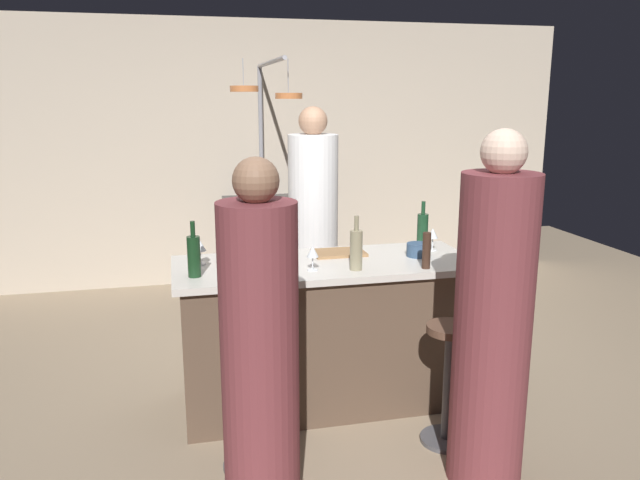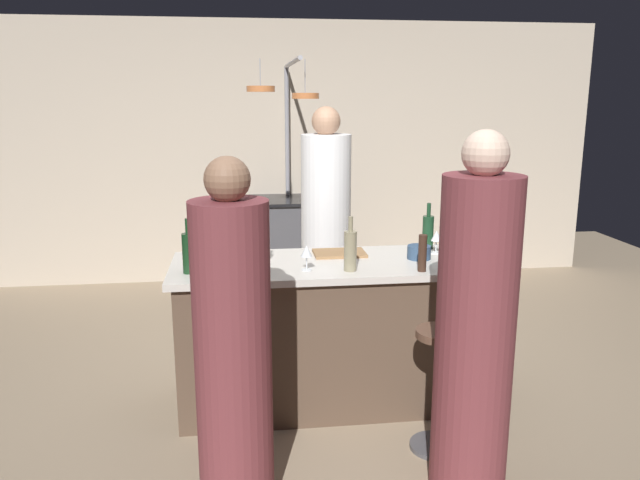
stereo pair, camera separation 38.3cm
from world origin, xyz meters
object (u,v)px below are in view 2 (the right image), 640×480
at_px(chef, 326,234).
at_px(mixing_bowl_blue, 419,252).
at_px(cutting_board, 339,253).
at_px(wine_glass_near_right_guest, 436,237).
at_px(pepper_mill, 422,253).
at_px(wine_glass_near_left_guest, 307,252).
at_px(wine_bottle_dark, 258,246).
at_px(bar_stool_right, 438,384).
at_px(wine_bottle_white, 350,250).
at_px(stove_range, 290,243).
at_px(bar_stool_left, 232,396).
at_px(guest_right, 475,332).
at_px(wine_glass_by_chef, 200,244).
at_px(mixing_bowl_wooden, 235,254).
at_px(wine_bottle_red, 189,252).
at_px(wine_bottle_green, 428,231).
at_px(guest_left, 233,354).

height_order(chef, mixing_bowl_blue, chef).
distance_m(cutting_board, wine_glass_near_right_guest, 0.62).
relative_size(pepper_mill, wine_glass_near_left_guest, 1.44).
relative_size(cutting_board, wine_bottle_dark, 1.05).
distance_m(bar_stool_right, wine_bottle_white, 0.87).
bearing_deg(stove_range, bar_stool_left, -100.14).
relative_size(guest_right, wine_bottle_white, 5.52).
relative_size(cutting_board, pepper_mill, 1.52).
xyz_separation_m(bar_stool_left, wine_bottle_dark, (0.16, 0.58, 0.64)).
xyz_separation_m(guest_right, mixing_bowl_blue, (0.01, 0.97, 0.14)).
bearing_deg(cutting_board, wine_glass_by_chef, -176.76).
xyz_separation_m(stove_range, wine_bottle_white, (0.13, -2.66, 0.57)).
distance_m(bar_stool_left, mixing_bowl_wooden, 0.93).
bearing_deg(wine_bottle_red, guest_right, -31.43).
xyz_separation_m(guest_right, pepper_mill, (-0.05, 0.69, 0.20)).
xyz_separation_m(wine_glass_near_left_guest, mixing_bowl_wooden, (-0.40, 0.29, -0.07)).
height_order(wine_bottle_green, wine_glass_near_right_guest, wine_bottle_green).
bearing_deg(pepper_mill, guest_right, -85.68).
xyz_separation_m(stove_range, pepper_mill, (0.53, -2.72, 0.56)).
relative_size(chef, wine_bottle_green, 6.03).
xyz_separation_m(wine_glass_by_chef, wine_glass_near_left_guest, (0.61, -0.28, 0.00)).
height_order(pepper_mill, wine_bottle_red, wine_bottle_red).
xyz_separation_m(stove_range, wine_bottle_dark, (-0.39, -2.49, 0.57)).
relative_size(bar_stool_right, wine_glass_near_left_guest, 4.66).
height_order(bar_stool_left, wine_bottle_white, wine_bottle_white).
bearing_deg(wine_glass_near_left_guest, wine_glass_by_chef, 155.03).
xyz_separation_m(stove_range, chef, (0.17, -1.37, 0.39)).
bearing_deg(bar_stool_left, guest_left, -87.08).
height_order(wine_bottle_dark, wine_bottle_green, wine_bottle_dark).
xyz_separation_m(bar_stool_left, wine_glass_by_chef, (-0.18, 0.73, 0.63)).
height_order(wine_bottle_white, wine_bottle_green, wine_bottle_white).
relative_size(wine_bottle_dark, wine_bottle_white, 0.98).
bearing_deg(wine_bottle_red, wine_bottle_green, 14.83).
distance_m(chef, mixing_bowl_wooden, 1.19).
distance_m(stove_range, wine_bottle_red, 2.76).
relative_size(bar_stool_left, pepper_mill, 3.24).
distance_m(guest_left, wine_bottle_red, 0.90).
relative_size(stove_range, mixing_bowl_wooden, 4.29).
height_order(stove_range, wine_glass_near_right_guest, wine_glass_near_right_guest).
distance_m(bar_stool_left, guest_right, 1.25).
relative_size(guest_right, wine_glass_near_left_guest, 11.83).
xyz_separation_m(stove_range, guest_left, (-0.53, -3.41, 0.31)).
relative_size(wine_bottle_green, wine_glass_by_chef, 2.04).
xyz_separation_m(wine_bottle_red, wine_glass_near_right_guest, (1.51, 0.26, -0.01)).
distance_m(bar_stool_right, wine_bottle_dark, 1.26).
bearing_deg(mixing_bowl_blue, wine_glass_by_chef, 175.20).
relative_size(wine_bottle_red, wine_bottle_green, 1.04).
bearing_deg(stove_range, wine_glass_near_right_guest, -72.56).
bearing_deg(chef, wine_glass_by_chef, -132.71).
xyz_separation_m(wine_bottle_red, wine_glass_near_left_guest, (0.66, -0.03, -0.01)).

